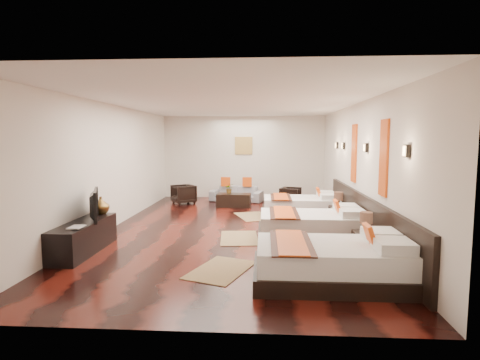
# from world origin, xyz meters

# --- Properties ---
(floor) EXTENTS (5.50, 9.50, 0.01)m
(floor) POSITION_xyz_m (0.00, 0.00, 0.00)
(floor) COLOR black
(floor) RESTS_ON ground
(ceiling) EXTENTS (5.50, 9.50, 0.01)m
(ceiling) POSITION_xyz_m (0.00, 0.00, 2.80)
(ceiling) COLOR white
(ceiling) RESTS_ON floor
(back_wall) EXTENTS (5.50, 0.01, 2.80)m
(back_wall) POSITION_xyz_m (0.00, 4.75, 1.40)
(back_wall) COLOR silver
(back_wall) RESTS_ON floor
(left_wall) EXTENTS (0.01, 9.50, 2.80)m
(left_wall) POSITION_xyz_m (-2.75, 0.00, 1.40)
(left_wall) COLOR silver
(left_wall) RESTS_ON floor
(right_wall) EXTENTS (0.01, 9.50, 2.80)m
(right_wall) POSITION_xyz_m (2.75, 0.00, 1.40)
(right_wall) COLOR silver
(right_wall) RESTS_ON floor
(headboard_panel) EXTENTS (0.08, 6.60, 0.90)m
(headboard_panel) POSITION_xyz_m (2.71, -0.80, 0.45)
(headboard_panel) COLOR black
(headboard_panel) RESTS_ON floor
(bed_near) EXTENTS (2.19, 1.38, 0.84)m
(bed_near) POSITION_xyz_m (1.70, -3.19, 0.29)
(bed_near) COLOR black
(bed_near) RESTS_ON floor
(bed_mid) EXTENTS (2.14, 1.34, 0.82)m
(bed_mid) POSITION_xyz_m (1.70, -0.85, 0.28)
(bed_mid) COLOR black
(bed_mid) RESTS_ON floor
(bed_far) EXTENTS (2.00, 1.25, 0.76)m
(bed_far) POSITION_xyz_m (1.70, 1.54, 0.26)
(bed_far) COLOR black
(bed_far) RESTS_ON floor
(nightstand_a) EXTENTS (0.40, 0.40, 0.78)m
(nightstand_a) POSITION_xyz_m (2.44, -2.00, 0.28)
(nightstand_a) COLOR black
(nightstand_a) RESTS_ON floor
(nightstand_b) EXTENTS (0.40, 0.40, 0.79)m
(nightstand_b) POSITION_xyz_m (2.45, 0.49, 0.28)
(nightstand_b) COLOR black
(nightstand_b) RESTS_ON floor
(jute_mat_near) EXTENTS (1.12, 1.39, 0.01)m
(jute_mat_near) POSITION_xyz_m (0.05, -2.81, 0.01)
(jute_mat_near) COLOR olive
(jute_mat_near) RESTS_ON floor
(jute_mat_mid) EXTENTS (0.85, 1.26, 0.01)m
(jute_mat_mid) POSITION_xyz_m (0.21, -0.86, 0.01)
(jute_mat_mid) COLOR olive
(jute_mat_mid) RESTS_ON floor
(jute_mat_far) EXTENTS (1.11, 1.38, 0.01)m
(jute_mat_far) POSITION_xyz_m (0.43, 1.40, 0.01)
(jute_mat_far) COLOR olive
(jute_mat_far) RESTS_ON floor
(tv_console) EXTENTS (0.50, 1.80, 0.55)m
(tv_console) POSITION_xyz_m (-2.50, -2.01, 0.28)
(tv_console) COLOR black
(tv_console) RESTS_ON floor
(tv) EXTENTS (0.48, 0.94, 0.55)m
(tv) POSITION_xyz_m (-2.45, -1.81, 0.83)
(tv) COLOR black
(tv) RESTS_ON tv_console
(book) EXTENTS (0.23, 0.31, 0.03)m
(book) POSITION_xyz_m (-2.50, -2.48, 0.56)
(book) COLOR black
(book) RESTS_ON tv_console
(figurine) EXTENTS (0.35, 0.35, 0.34)m
(figurine) POSITION_xyz_m (-2.50, -1.24, 0.72)
(figurine) COLOR brown
(figurine) RESTS_ON tv_console
(sofa) EXTENTS (1.79, 1.01, 0.49)m
(sofa) POSITION_xyz_m (-0.19, 3.88, 0.25)
(sofa) COLOR gray
(sofa) RESTS_ON floor
(armchair_left) EXTENTS (0.90, 0.89, 0.60)m
(armchair_left) POSITION_xyz_m (-1.82, 3.32, 0.30)
(armchair_left) COLOR black
(armchair_left) RESTS_ON floor
(armchair_right) EXTENTS (0.74, 0.73, 0.54)m
(armchair_right) POSITION_xyz_m (1.53, 3.39, 0.27)
(armchair_right) COLOR black
(armchair_right) RESTS_ON floor
(coffee_table) EXTENTS (1.02, 0.55, 0.40)m
(coffee_table) POSITION_xyz_m (-0.19, 2.83, 0.20)
(coffee_table) COLOR black
(coffee_table) RESTS_ON floor
(table_plant) EXTENTS (0.31, 0.29, 0.29)m
(table_plant) POSITION_xyz_m (-0.33, 2.89, 0.55)
(table_plant) COLOR #225A1E
(table_plant) RESTS_ON coffee_table
(orange_panel_a) EXTENTS (0.04, 0.40, 1.30)m
(orange_panel_a) POSITION_xyz_m (2.73, -1.90, 1.70)
(orange_panel_a) COLOR #D86014
(orange_panel_a) RESTS_ON right_wall
(orange_panel_b) EXTENTS (0.04, 0.40, 1.30)m
(orange_panel_b) POSITION_xyz_m (2.73, 0.30, 1.70)
(orange_panel_b) COLOR #D86014
(orange_panel_b) RESTS_ON right_wall
(sconce_near) EXTENTS (0.07, 0.12, 0.18)m
(sconce_near) POSITION_xyz_m (2.70, -3.00, 1.85)
(sconce_near) COLOR black
(sconce_near) RESTS_ON right_wall
(sconce_mid) EXTENTS (0.07, 0.12, 0.18)m
(sconce_mid) POSITION_xyz_m (2.70, -0.80, 1.85)
(sconce_mid) COLOR black
(sconce_mid) RESTS_ON right_wall
(sconce_far) EXTENTS (0.07, 0.12, 0.18)m
(sconce_far) POSITION_xyz_m (2.70, 1.40, 1.85)
(sconce_far) COLOR black
(sconce_far) RESTS_ON right_wall
(sconce_lounge) EXTENTS (0.07, 0.12, 0.18)m
(sconce_lounge) POSITION_xyz_m (2.70, 2.30, 1.85)
(sconce_lounge) COLOR black
(sconce_lounge) RESTS_ON right_wall
(gold_artwork) EXTENTS (0.60, 0.04, 0.60)m
(gold_artwork) POSITION_xyz_m (0.00, 4.73, 1.80)
(gold_artwork) COLOR #AD873F
(gold_artwork) RESTS_ON back_wall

